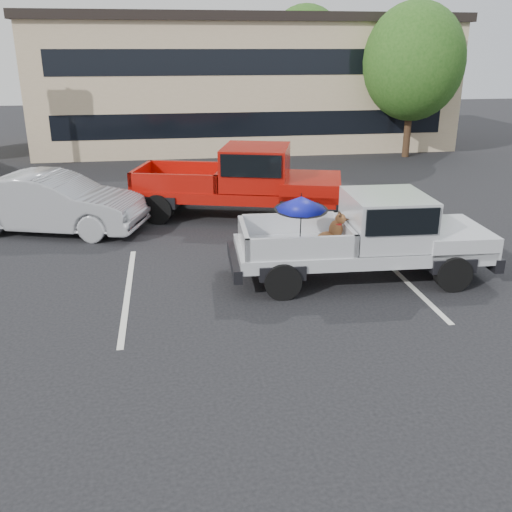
# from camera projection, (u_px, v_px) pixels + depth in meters

# --- Properties ---
(ground) EXTENTS (90.00, 90.00, 0.00)m
(ground) POSITION_uv_depth(u_px,v_px,m) (287.00, 324.00, 10.54)
(ground) COLOR black
(ground) RESTS_ON ground
(stripe_left) EXTENTS (0.12, 5.00, 0.01)m
(stripe_left) POSITION_uv_depth(u_px,v_px,m) (128.00, 291.00, 11.96)
(stripe_left) COLOR silver
(stripe_left) RESTS_ON ground
(stripe_right) EXTENTS (0.12, 5.00, 0.01)m
(stripe_right) POSITION_uv_depth(u_px,v_px,m) (399.00, 275.00, 12.83)
(stripe_right) COLOR silver
(stripe_right) RESTS_ON ground
(motel_building) EXTENTS (20.40, 8.40, 6.30)m
(motel_building) POSITION_uv_depth(u_px,v_px,m) (242.00, 81.00, 29.19)
(motel_building) COLOR tan
(motel_building) RESTS_ON ground
(tree_right) EXTENTS (4.46, 4.46, 6.78)m
(tree_right) POSITION_uv_depth(u_px,v_px,m) (414.00, 62.00, 25.24)
(tree_right) COLOR #332114
(tree_right) RESTS_ON ground
(tree_back) EXTENTS (4.68, 4.68, 7.11)m
(tree_back) POSITION_uv_depth(u_px,v_px,m) (305.00, 55.00, 32.15)
(tree_back) COLOR #332114
(tree_back) RESTS_ON ground
(silver_pickup) EXTENTS (5.77, 2.31, 2.06)m
(silver_pickup) POSITION_uv_depth(u_px,v_px,m) (375.00, 232.00, 12.35)
(silver_pickup) COLOR black
(silver_pickup) RESTS_ON ground
(red_pickup) EXTENTS (6.80, 3.92, 2.12)m
(red_pickup) POSITION_uv_depth(u_px,v_px,m) (249.00, 179.00, 16.86)
(red_pickup) COLOR black
(red_pickup) RESTS_ON ground
(silver_sedan) EXTENTS (5.25, 3.13, 1.63)m
(silver_sedan) POSITION_uv_depth(u_px,v_px,m) (53.00, 203.00, 15.58)
(silver_sedan) COLOR #9D9FA4
(silver_sedan) RESTS_ON ground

